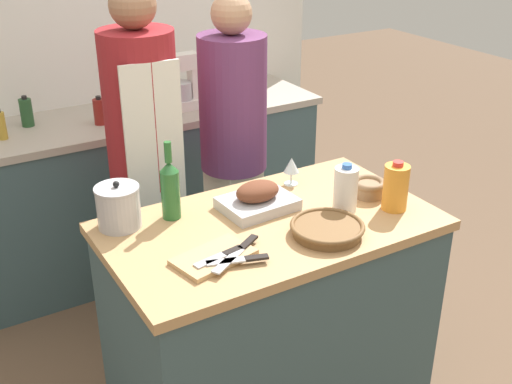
{
  "coord_description": "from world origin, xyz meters",
  "views": [
    {
      "loc": [
        -1.15,
        -1.81,
        2.1
      ],
      "look_at": [
        0.0,
        0.11,
        1.01
      ],
      "focal_mm": 45.0,
      "sensor_mm": 36.0,
      "label": 1
    }
  ],
  "objects_px": {
    "knife_bread": "(240,260)",
    "person_cook_guest": "(234,144)",
    "wine_glass_left": "(291,166)",
    "knife_chef": "(237,252)",
    "wicker_basket": "(327,229)",
    "milk_jug": "(346,189)",
    "mixing_bowl": "(369,187)",
    "knife_paring": "(221,256)",
    "cutting_board": "(214,257)",
    "stock_pot": "(118,207)",
    "stand_mixer": "(184,86)",
    "juice_jug": "(396,187)",
    "condiment_bottle_tall": "(26,112)",
    "wine_bottle_green": "(170,188)",
    "condiment_bottle_short": "(1,126)",
    "condiment_bottle_extra": "(100,111)",
    "person_cook_aproned": "(145,154)",
    "roasting_pan": "(258,199)"
  },
  "relations": [
    {
      "from": "knife_bread",
      "to": "person_cook_guest",
      "type": "xyz_separation_m",
      "value": [
        0.54,
        1.02,
        -0.04
      ]
    },
    {
      "from": "wine_glass_left",
      "to": "knife_chef",
      "type": "xyz_separation_m",
      "value": [
        -0.49,
        -0.4,
        -0.06
      ]
    },
    {
      "from": "wicker_basket",
      "to": "milk_jug",
      "type": "relative_size",
      "value": 1.4
    },
    {
      "from": "mixing_bowl",
      "to": "knife_paring",
      "type": "relative_size",
      "value": 0.71
    },
    {
      "from": "cutting_board",
      "to": "mixing_bowl",
      "type": "distance_m",
      "value": 0.79
    },
    {
      "from": "stock_pot",
      "to": "person_cook_guest",
      "type": "height_order",
      "value": "person_cook_guest"
    },
    {
      "from": "stock_pot",
      "to": "stand_mixer",
      "type": "height_order",
      "value": "stand_mixer"
    },
    {
      "from": "juice_jug",
      "to": "knife_bread",
      "type": "xyz_separation_m",
      "value": [
        -0.73,
        -0.05,
        -0.07
      ]
    },
    {
      "from": "wine_glass_left",
      "to": "condiment_bottle_tall",
      "type": "height_order",
      "value": "condiment_bottle_tall"
    },
    {
      "from": "cutting_board",
      "to": "knife_chef",
      "type": "bearing_deg",
      "value": -21.87
    },
    {
      "from": "wicker_basket",
      "to": "wine_bottle_green",
      "type": "bearing_deg",
      "value": 135.99
    },
    {
      "from": "wine_bottle_green",
      "to": "juice_jug",
      "type": "bearing_deg",
      "value": -26.02
    },
    {
      "from": "stock_pot",
      "to": "condiment_bottle_short",
      "type": "distance_m",
      "value": 1.18
    },
    {
      "from": "stock_pot",
      "to": "milk_jug",
      "type": "xyz_separation_m",
      "value": [
        0.81,
        -0.32,
        0.01
      ]
    },
    {
      "from": "condiment_bottle_extra",
      "to": "wine_glass_left",
      "type": "bearing_deg",
      "value": -68.44
    },
    {
      "from": "condiment_bottle_extra",
      "to": "person_cook_aproned",
      "type": "height_order",
      "value": "person_cook_aproned"
    },
    {
      "from": "wine_bottle_green",
      "to": "condiment_bottle_short",
      "type": "distance_m",
      "value": 1.26
    },
    {
      "from": "wine_glass_left",
      "to": "condiment_bottle_short",
      "type": "height_order",
      "value": "condiment_bottle_short"
    },
    {
      "from": "milk_jug",
      "to": "wine_bottle_green",
      "type": "height_order",
      "value": "wine_bottle_green"
    },
    {
      "from": "wine_glass_left",
      "to": "stand_mixer",
      "type": "distance_m",
      "value": 1.16
    },
    {
      "from": "wicker_basket",
      "to": "knife_paring",
      "type": "distance_m",
      "value": 0.42
    },
    {
      "from": "cutting_board",
      "to": "knife_chef",
      "type": "distance_m",
      "value": 0.08
    },
    {
      "from": "stock_pot",
      "to": "mixing_bowl",
      "type": "distance_m",
      "value": 1.01
    },
    {
      "from": "person_cook_aproned",
      "to": "person_cook_guest",
      "type": "distance_m",
      "value": 0.47
    },
    {
      "from": "juice_jug",
      "to": "person_cook_aproned",
      "type": "distance_m",
      "value": 1.17
    },
    {
      "from": "knife_bread",
      "to": "juice_jug",
      "type": "bearing_deg",
      "value": 4.04
    },
    {
      "from": "roasting_pan",
      "to": "person_cook_guest",
      "type": "relative_size",
      "value": 0.18
    },
    {
      "from": "wine_bottle_green",
      "to": "condiment_bottle_extra",
      "type": "xyz_separation_m",
      "value": [
        0.11,
        1.17,
        -0.05
      ]
    },
    {
      "from": "knife_bread",
      "to": "wicker_basket",
      "type": "bearing_deg",
      "value": 2.59
    },
    {
      "from": "knife_bread",
      "to": "condiment_bottle_short",
      "type": "distance_m",
      "value": 1.69
    },
    {
      "from": "stand_mixer",
      "to": "mixing_bowl",
      "type": "bearing_deg",
      "value": -83.4
    },
    {
      "from": "knife_paring",
      "to": "person_cook_guest",
      "type": "relative_size",
      "value": 0.12
    },
    {
      "from": "wine_bottle_green",
      "to": "person_cook_guest",
      "type": "bearing_deg",
      "value": 44.5
    },
    {
      "from": "mixing_bowl",
      "to": "condiment_bottle_extra",
      "type": "xyz_separation_m",
      "value": [
        -0.67,
        1.41,
        0.03
      ]
    },
    {
      "from": "cutting_board",
      "to": "person_cook_guest",
      "type": "height_order",
      "value": "person_cook_guest"
    },
    {
      "from": "roasting_pan",
      "to": "juice_jug",
      "type": "height_order",
      "value": "juice_jug"
    },
    {
      "from": "wine_bottle_green",
      "to": "condiment_bottle_tall",
      "type": "xyz_separation_m",
      "value": [
        -0.23,
        1.33,
        -0.05
      ]
    },
    {
      "from": "wicker_basket",
      "to": "stand_mixer",
      "type": "bearing_deg",
      "value": 83.65
    },
    {
      "from": "condiment_bottle_extra",
      "to": "person_cook_aproned",
      "type": "xyz_separation_m",
      "value": [
        0.02,
        -0.59,
        -0.04
      ]
    },
    {
      "from": "wine_bottle_green",
      "to": "roasting_pan",
      "type": "bearing_deg",
      "value": -18.8
    },
    {
      "from": "condiment_bottle_extra",
      "to": "person_cook_guest",
      "type": "height_order",
      "value": "person_cook_guest"
    },
    {
      "from": "person_cook_guest",
      "to": "knife_chef",
      "type": "bearing_deg",
      "value": -138.48
    },
    {
      "from": "stand_mixer",
      "to": "person_cook_guest",
      "type": "bearing_deg",
      "value": -91.49
    },
    {
      "from": "wicker_basket",
      "to": "wine_bottle_green",
      "type": "xyz_separation_m",
      "value": [
        -0.43,
        0.42,
        0.1
      ]
    },
    {
      "from": "knife_paring",
      "to": "wine_bottle_green",
      "type": "bearing_deg",
      "value": 91.6
    },
    {
      "from": "knife_paring",
      "to": "person_cook_guest",
      "type": "bearing_deg",
      "value": 58.83
    },
    {
      "from": "milk_jug",
      "to": "condiment_bottle_short",
      "type": "bearing_deg",
      "value": 123.76
    },
    {
      "from": "juice_jug",
      "to": "condiment_bottle_short",
      "type": "relative_size",
      "value": 1.28
    },
    {
      "from": "knife_chef",
      "to": "person_cook_aproned",
      "type": "height_order",
      "value": "person_cook_aproned"
    },
    {
      "from": "condiment_bottle_short",
      "to": "knife_bread",
      "type": "bearing_deg",
      "value": -74.84
    }
  ]
}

